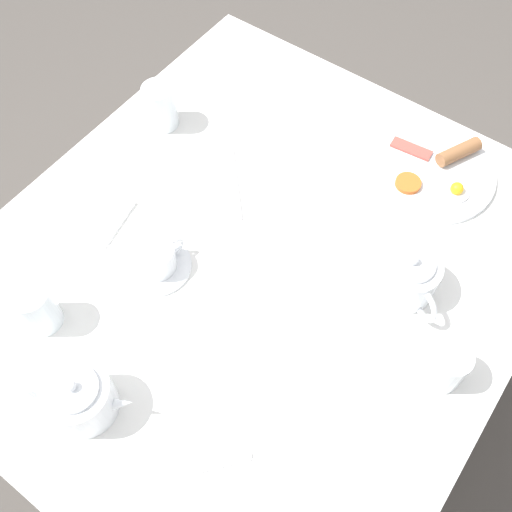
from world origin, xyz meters
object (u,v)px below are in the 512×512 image
(water_glass_tall, at_px, (36,308))
(napkin_folded, at_px, (87,212))
(teapot_near, at_px, (79,398))
(water_glass_short, at_px, (447,364))
(teacup_with_saucer_left, at_px, (156,260))
(wine_glass_spare, at_px, (160,106))
(knife_by_plate, at_px, (234,182))
(teapot_far, at_px, (408,277))
(fork_by_plate, at_px, (200,469))
(breakfast_plate, at_px, (434,171))

(water_glass_tall, height_order, napkin_folded, water_glass_tall)
(teapot_near, distance_m, water_glass_short, 0.62)
(teacup_with_saucer_left, xyz_separation_m, wine_glass_spare, (-0.24, 0.30, 0.03))
(knife_by_plate, bearing_deg, teapot_near, -80.91)
(teapot_near, xyz_separation_m, napkin_folded, (-0.29, 0.30, -0.04))
(teapot_far, xyz_separation_m, water_glass_short, (0.14, -0.11, -0.00))
(wine_glass_spare, xyz_separation_m, fork_by_plate, (0.55, -0.55, -0.05))
(water_glass_short, relative_size, fork_by_plate, 0.64)
(napkin_folded, bearing_deg, breakfast_plate, 44.04)
(teapot_far, bearing_deg, water_glass_tall, 72.79)
(fork_by_plate, bearing_deg, breakfast_plate, 88.28)
(teapot_near, height_order, wine_glass_spare, teapot_near)
(teacup_with_saucer_left, distance_m, napkin_folded, 0.21)
(breakfast_plate, height_order, fork_by_plate, breakfast_plate)
(water_glass_tall, distance_m, fork_by_plate, 0.41)
(water_glass_short, relative_size, wine_glass_spare, 0.87)
(teapot_far, relative_size, teacup_with_saucer_left, 1.30)
(water_glass_tall, xyz_separation_m, knife_by_plate, (0.09, 0.47, -0.05))
(water_glass_tall, bearing_deg, teacup_with_saucer_left, 65.71)
(wine_glass_spare, bearing_deg, teapot_far, -5.13)
(teapot_near, bearing_deg, water_glass_short, 13.64)
(teacup_with_saucer_left, bearing_deg, teapot_far, 30.14)
(napkin_folded, bearing_deg, fork_by_plate, -27.22)
(teapot_far, height_order, fork_by_plate, teapot_far)
(water_glass_tall, distance_m, napkin_folded, 0.25)
(teapot_far, xyz_separation_m, fork_by_plate, (-0.11, -0.49, -0.04))
(teapot_near, height_order, teapot_far, same)
(teapot_near, height_order, napkin_folded, teapot_near)
(breakfast_plate, height_order, water_glass_tall, water_glass_tall)
(wine_glass_spare, bearing_deg, napkin_folded, -82.77)
(teacup_with_saucer_left, bearing_deg, water_glass_short, 13.12)
(water_glass_tall, bearing_deg, knife_by_plate, 78.88)
(breakfast_plate, xyz_separation_m, teapot_near, (-0.25, -0.81, 0.04))
(teacup_with_saucer_left, xyz_separation_m, fork_by_plate, (0.31, -0.25, -0.03))
(breakfast_plate, relative_size, water_glass_short, 2.96)
(water_glass_tall, relative_size, fork_by_plate, 0.72)
(breakfast_plate, bearing_deg, water_glass_short, -61.33)
(water_glass_tall, height_order, water_glass_short, water_glass_tall)
(wine_glass_spare, height_order, fork_by_plate, wine_glass_spare)
(water_glass_short, relative_size, napkin_folded, 0.49)
(teapot_far, xyz_separation_m, wine_glass_spare, (-0.65, 0.06, 0.01))
(teapot_near, xyz_separation_m, fork_by_plate, (0.22, 0.03, -0.04))
(breakfast_plate, height_order, teapot_near, teapot_near)
(breakfast_plate, xyz_separation_m, teapot_far, (0.08, -0.29, 0.04))
(breakfast_plate, bearing_deg, wine_glass_spare, -157.98)
(wine_glass_spare, bearing_deg, knife_by_plate, -10.39)
(wine_glass_spare, bearing_deg, fork_by_plate, -45.09)
(napkin_folded, relative_size, fork_by_plate, 1.30)
(teapot_far, distance_m, knife_by_plate, 0.42)
(wine_glass_spare, relative_size, knife_by_plate, 0.68)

